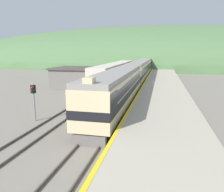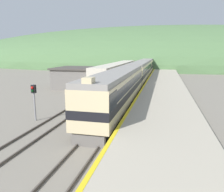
{
  "view_description": "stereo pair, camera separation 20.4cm",
  "coord_description": "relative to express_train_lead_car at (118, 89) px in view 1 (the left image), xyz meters",
  "views": [
    {
      "loc": [
        4.33,
        7.07,
        5.99
      ],
      "look_at": [
        0.44,
        24.25,
        2.41
      ],
      "focal_mm": 35.0,
      "sensor_mm": 36.0,
      "label": 1
    },
    {
      "loc": [
        4.53,
        7.12,
        5.99
      ],
      "look_at": [
        0.44,
        24.25,
        2.41
      ],
      "focal_mm": 35.0,
      "sensor_mm": 36.0,
      "label": 2
    }
  ],
  "objects": [
    {
      "name": "track_main",
      "position": [
        0.0,
        41.11,
        -2.15
      ],
      "size": [
        1.52,
        180.0,
        0.16
      ],
      "color": "#4C443D",
      "rests_on": "ground"
    },
    {
      "name": "track_siding",
      "position": [
        -4.48,
        41.11,
        -2.15
      ],
      "size": [
        1.52,
        180.0,
        0.16
      ],
      "color": "#4C443D",
      "rests_on": "ground"
    },
    {
      "name": "platform",
      "position": [
        4.66,
        21.11,
        -1.66
      ],
      "size": [
        5.97,
        140.0,
        1.16
      ],
      "color": "#B2A893",
      "rests_on": "ground"
    },
    {
      "name": "distant_hills",
      "position": [
        0.0,
        92.22,
        -2.23
      ],
      "size": [
        230.51,
        103.73,
        35.76
      ],
      "color": "#517547",
      "rests_on": "ground"
    },
    {
      "name": "station_shed",
      "position": [
        -9.06,
        12.34,
        -0.49
      ],
      "size": [
        8.04,
        6.99,
        3.44
      ],
      "color": "slate",
      "rests_on": "ground"
    },
    {
      "name": "express_train_lead_car",
      "position": [
        0.0,
        0.0,
        0.0
      ],
      "size": [
        2.88,
        19.48,
        4.44
      ],
      "color": "black",
      "rests_on": "ground"
    },
    {
      "name": "carriage_second",
      "position": [
        0.0,
        22.29,
        -0.01
      ],
      "size": [
        2.87,
        22.87,
        4.08
      ],
      "color": "black",
      "rests_on": "ground"
    },
    {
      "name": "carriage_third",
      "position": [
        0.0,
        46.04,
        -0.01
      ],
      "size": [
        2.87,
        22.87,
        4.08
      ],
      "color": "black",
      "rests_on": "ground"
    },
    {
      "name": "siding_train",
      "position": [
        -4.48,
        21.12,
        -0.29
      ],
      "size": [
        2.9,
        28.87,
        3.76
      ],
      "color": "black",
      "rests_on": "ground"
    },
    {
      "name": "signal_post_siding",
      "position": [
        -6.35,
        -5.33,
        0.11
      ],
      "size": [
        0.36,
        0.42,
        3.25
      ],
      "color": "gray",
      "rests_on": "ground"
    }
  ]
}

